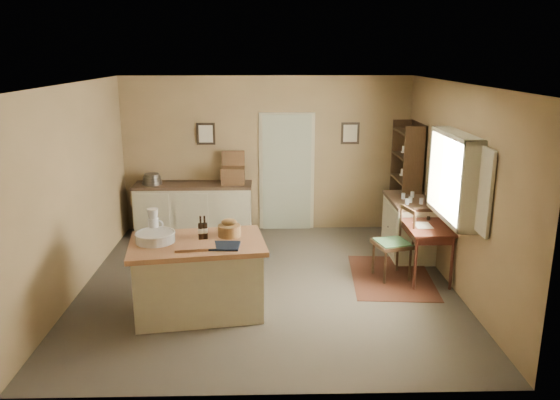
# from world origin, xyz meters

# --- Properties ---
(ground) EXTENTS (5.00, 5.00, 0.00)m
(ground) POSITION_xyz_m (0.00, 0.00, 0.00)
(ground) COLOR #605749
(ground) RESTS_ON ground
(wall_back) EXTENTS (5.00, 0.10, 2.70)m
(wall_back) POSITION_xyz_m (0.00, 2.50, 1.35)
(wall_back) COLOR #987C54
(wall_back) RESTS_ON ground
(wall_front) EXTENTS (5.00, 0.10, 2.70)m
(wall_front) POSITION_xyz_m (0.00, -2.50, 1.35)
(wall_front) COLOR #987C54
(wall_front) RESTS_ON ground
(wall_left) EXTENTS (0.10, 5.00, 2.70)m
(wall_left) POSITION_xyz_m (-2.50, 0.00, 1.35)
(wall_left) COLOR #987C54
(wall_left) RESTS_ON ground
(wall_right) EXTENTS (0.10, 5.00, 2.70)m
(wall_right) POSITION_xyz_m (2.50, 0.00, 1.35)
(wall_right) COLOR #987C54
(wall_right) RESTS_ON ground
(ceiling) EXTENTS (5.00, 5.00, 0.00)m
(ceiling) POSITION_xyz_m (0.00, 0.00, 2.70)
(ceiling) COLOR silver
(ceiling) RESTS_ON wall_back
(door) EXTENTS (0.97, 0.06, 2.11)m
(door) POSITION_xyz_m (0.35, 2.47, 1.05)
(door) COLOR #9FA58B
(door) RESTS_ON ground
(framed_prints) EXTENTS (2.82, 0.02, 0.38)m
(framed_prints) POSITION_xyz_m (0.20, 2.48, 1.72)
(framed_prints) COLOR black
(framed_prints) RESTS_ON ground
(window) EXTENTS (0.25, 1.99, 1.12)m
(window) POSITION_xyz_m (2.42, -0.20, 1.55)
(window) COLOR beige
(window) RESTS_ON ground
(work_island) EXTENTS (1.71, 1.25, 1.20)m
(work_island) POSITION_xyz_m (-0.85, -0.78, 0.48)
(work_island) COLOR beige
(work_island) RESTS_ON ground
(sideboard) EXTENTS (2.01, 0.57, 1.18)m
(sideboard) POSITION_xyz_m (-1.26, 2.20, 0.48)
(sideboard) COLOR beige
(sideboard) RESTS_ON ground
(rug) EXTENTS (1.22, 1.68, 0.01)m
(rug) POSITION_xyz_m (1.75, 0.20, 0.00)
(rug) COLOR #472417
(rug) RESTS_ON ground
(writing_desk) EXTENTS (0.57, 0.93, 0.82)m
(writing_desk) POSITION_xyz_m (2.20, 0.20, 0.67)
(writing_desk) COLOR #3B1912
(writing_desk) RESTS_ON ground
(desk_chair) EXTENTS (0.56, 0.56, 1.00)m
(desk_chair) POSITION_xyz_m (1.74, 0.20, 0.50)
(desk_chair) COLOR #2F1F12
(desk_chair) RESTS_ON ground
(right_cabinet) EXTENTS (0.62, 1.12, 0.99)m
(right_cabinet) POSITION_xyz_m (2.20, 1.12, 0.46)
(right_cabinet) COLOR beige
(right_cabinet) RESTS_ON ground
(shelving_unit) EXTENTS (0.34, 0.89, 1.98)m
(shelving_unit) POSITION_xyz_m (2.35, 1.84, 0.99)
(shelving_unit) COLOR #2F1F12
(shelving_unit) RESTS_ON ground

